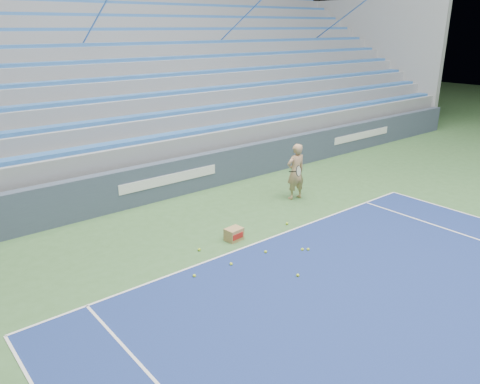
% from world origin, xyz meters
% --- Properties ---
extents(sponsor_barrier, '(30.00, 0.32, 1.10)m').
position_xyz_m(sponsor_barrier, '(0.00, 15.88, 0.55)').
color(sponsor_barrier, '#3A4659').
rests_on(sponsor_barrier, ground).
extents(bleachers, '(31.00, 9.15, 7.30)m').
position_xyz_m(bleachers, '(0.00, 21.60, 2.36)').
color(bleachers, gray).
rests_on(bleachers, ground).
extents(tennis_player, '(0.93, 0.85, 1.64)m').
position_xyz_m(tennis_player, '(2.80, 13.43, 0.82)').
color(tennis_player, tan).
rests_on(tennis_player, ground).
extents(ball_box, '(0.42, 0.34, 0.30)m').
position_xyz_m(ball_box, '(-0.33, 12.37, 0.15)').
color(ball_box, '#A68250').
rests_on(ball_box, ground).
extents(tennis_ball_0, '(0.07, 0.07, 0.07)m').
position_xyz_m(tennis_ball_0, '(-0.42, 10.21, 0.03)').
color(tennis_ball_0, '#C2E82F').
rests_on(tennis_ball_0, ground).
extents(tennis_ball_1, '(0.07, 0.07, 0.07)m').
position_xyz_m(tennis_ball_1, '(-0.22, 11.39, 0.03)').
color(tennis_ball_1, '#C2E82F').
rests_on(tennis_ball_1, ground).
extents(tennis_ball_2, '(0.07, 0.07, 0.07)m').
position_xyz_m(tennis_ball_2, '(-1.16, 11.43, 0.03)').
color(tennis_ball_2, '#C2E82F').
rests_on(tennis_ball_2, ground).
extents(tennis_ball_3, '(0.07, 0.07, 0.07)m').
position_xyz_m(tennis_ball_3, '(-1.30, 12.41, 0.03)').
color(tennis_ball_3, '#C2E82F').
rests_on(tennis_ball_3, ground).
extents(tennis_ball_4, '(0.07, 0.07, 0.07)m').
position_xyz_m(tennis_ball_4, '(1.26, 12.21, 0.03)').
color(tennis_ball_4, '#C2E82F').
rests_on(tennis_ball_4, ground).
extents(tennis_ball_5, '(0.07, 0.07, 0.07)m').
position_xyz_m(tennis_ball_5, '(0.50, 10.95, 0.03)').
color(tennis_ball_5, '#C2E82F').
rests_on(tennis_ball_5, ground).
extents(tennis_ball_6, '(0.07, 0.07, 0.07)m').
position_xyz_m(tennis_ball_6, '(-2.04, 11.51, 0.03)').
color(tennis_ball_6, '#C2E82F').
rests_on(tennis_ball_6, ground).
extents(tennis_ball_7, '(0.07, 0.07, 0.07)m').
position_xyz_m(tennis_ball_7, '(0.60, 10.87, 0.03)').
color(tennis_ball_7, '#C2E82F').
rests_on(tennis_ball_7, ground).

